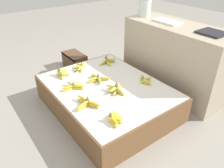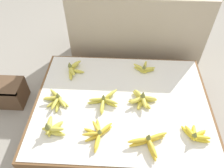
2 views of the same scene
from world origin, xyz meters
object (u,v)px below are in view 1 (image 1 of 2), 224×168
object	(u,v)px
wooden_crate	(75,61)
banana_bunch_front_midright	(86,103)
banana_bunch_front_midleft	(73,86)
glass_jar	(145,6)
banana_bunch_back_left	(107,61)
banana_bunch_front_left	(62,73)
banana_bunch_back_midright	(144,80)
foam_tray_white	(167,22)
banana_bunch_middle_midleft	(98,79)
banana_bunch_front_right	(114,118)
banana_bunch_middle_left	(80,67)
banana_bunch_middle_midright	(116,89)

from	to	relation	value
wooden_crate	banana_bunch_front_midright	distance (m)	1.28
banana_bunch_front_midleft	banana_bunch_front_midright	size ratio (longest dim) A/B	0.96
glass_jar	banana_bunch_front_midleft	bearing A→B (deg)	-77.74
banana_bunch_back_left	wooden_crate	bearing A→B (deg)	-169.16
banana_bunch_front_left	banana_bunch_back_midright	world-z (taller)	banana_bunch_front_left
foam_tray_white	banana_bunch_middle_midleft	bearing A→B (deg)	-95.78
banana_bunch_front_right	banana_bunch_front_midright	bearing A→B (deg)	-167.32
banana_bunch_front_left	banana_bunch_front_right	distance (m)	0.89
banana_bunch_front_midright	glass_jar	world-z (taller)	glass_jar
banana_bunch_middle_left	foam_tray_white	bearing A→B (deg)	63.38
banana_bunch_back_midright	foam_tray_white	bearing A→B (deg)	113.11
banana_bunch_middle_left	banana_bunch_back_midright	bearing A→B (deg)	29.56
banana_bunch_middle_midright	foam_tray_white	distance (m)	0.95
banana_bunch_front_left	banana_bunch_middle_midright	bearing A→B (deg)	24.66
glass_jar	wooden_crate	bearing A→B (deg)	-133.87
wooden_crate	banana_bunch_front_right	size ratio (longest dim) A/B	2.11
banana_bunch_front_right	banana_bunch_middle_midright	distance (m)	0.41
banana_bunch_back_left	banana_bunch_front_midleft	bearing A→B (deg)	-66.09
banana_bunch_front_right	banana_bunch_back_left	size ratio (longest dim) A/B	0.80
banana_bunch_front_midright	banana_bunch_middle_midleft	bearing A→B (deg)	133.60
banana_bunch_middle_midleft	banana_bunch_front_midleft	bearing A→B (deg)	-95.21
banana_bunch_middle_midright	banana_bunch_back_left	size ratio (longest dim) A/B	0.97
banana_bunch_front_right	banana_bunch_middle_midright	bearing A→B (deg)	140.49
banana_bunch_middle_midright	glass_jar	distance (m)	1.11
banana_bunch_back_left	glass_jar	xyz separation A→B (m)	(0.01, 0.53, 0.55)
banana_bunch_middle_left	banana_bunch_back_left	distance (m)	0.32
banana_bunch_front_midleft	foam_tray_white	xyz separation A→B (m)	(0.11, 1.10, 0.45)
banana_bunch_front_midright	banana_bunch_back_left	distance (m)	0.83
banana_bunch_back_left	banana_bunch_front_midright	bearing A→B (deg)	-47.35
foam_tray_white	glass_jar	bearing A→B (deg)	-179.62
banana_bunch_front_right	banana_bunch_back_midright	bearing A→B (deg)	115.97
banana_bunch_front_right	banana_bunch_middle_midleft	xyz separation A→B (m)	(-0.58, 0.24, -0.00)
banana_bunch_front_right	banana_bunch_middle_left	size ratio (longest dim) A/B	0.84
banana_bunch_front_midleft	banana_bunch_front_right	size ratio (longest dim) A/B	1.41
banana_bunch_middle_midright	banana_bunch_front_midleft	bearing A→B (deg)	-135.46
banana_bunch_front_left	banana_bunch_front_midleft	bearing A→B (deg)	-3.39
banana_bunch_middle_left	banana_bunch_front_midright	bearing A→B (deg)	-25.24
banana_bunch_front_midright	foam_tray_white	xyz separation A→B (m)	(-0.20, 1.14, 0.45)
banana_bunch_middle_left	banana_bunch_back_midright	distance (m)	0.73
banana_bunch_middle_midright	glass_jar	size ratio (longest dim) A/B	0.96
banana_bunch_front_left	foam_tray_white	world-z (taller)	foam_tray_white
banana_bunch_middle_left	banana_bunch_back_midright	size ratio (longest dim) A/B	1.11
banana_bunch_front_midleft	banana_bunch_middle_left	world-z (taller)	banana_bunch_middle_left
glass_jar	banana_bunch_front_left	bearing A→B (deg)	-92.77
wooden_crate	banana_bunch_back_left	size ratio (longest dim) A/B	1.69
wooden_crate	banana_bunch_middle_midright	world-z (taller)	banana_bunch_middle_midright
banana_bunch_front_right	foam_tray_white	bearing A→B (deg)	114.69
banana_bunch_front_right	banana_bunch_back_midright	size ratio (longest dim) A/B	0.94
banana_bunch_middle_left	wooden_crate	bearing A→B (deg)	159.44
banana_bunch_middle_midright	banana_bunch_middle_midleft	bearing A→B (deg)	-175.06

